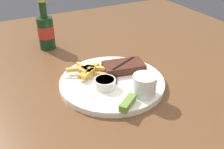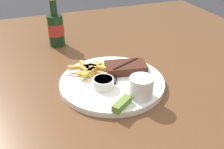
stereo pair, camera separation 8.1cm
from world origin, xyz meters
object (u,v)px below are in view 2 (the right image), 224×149
at_px(steak_portion, 126,67).
at_px(dinner_plate, 112,82).
at_px(coleslaw_cup, 141,86).
at_px(dipping_sauce_cup, 103,82).
at_px(fork_utensil, 85,76).
at_px(pickle_spear, 122,104).
at_px(knife_utensil, 116,72).
at_px(beer_bottle, 56,28).

bearing_deg(steak_portion, dinner_plate, -149.10).
xyz_separation_m(coleslaw_cup, dipping_sauce_cup, (-0.08, 0.08, -0.02)).
bearing_deg(dipping_sauce_cup, fork_utensil, 114.97).
relative_size(dinner_plate, steak_portion, 2.28).
bearing_deg(dinner_plate, steak_portion, 30.90).
height_order(dinner_plate, steak_portion, steak_portion).
distance_m(dinner_plate, pickle_spear, 0.14).
height_order(dinner_plate, knife_utensil, knife_utensil).
bearing_deg(fork_utensil, dipping_sauce_cup, -31.71).
bearing_deg(dipping_sauce_cup, dinner_plate, 36.30).
height_order(steak_portion, pickle_spear, steak_portion).
height_order(steak_portion, knife_utensil, steak_portion).
bearing_deg(knife_utensil, dipping_sauce_cup, 165.22).
distance_m(dipping_sauce_cup, fork_utensil, 0.09).
relative_size(pickle_spear, knife_utensil, 0.46).
distance_m(coleslaw_cup, pickle_spear, 0.08).
height_order(coleslaw_cup, pickle_spear, coleslaw_cup).
height_order(pickle_spear, knife_utensil, pickle_spear).
distance_m(dipping_sauce_cup, pickle_spear, 0.11).
bearing_deg(pickle_spear, dinner_plate, 80.39).
bearing_deg(fork_utensil, coleslaw_cup, -20.21).
distance_m(pickle_spear, knife_utensil, 0.18).
xyz_separation_m(steak_portion, fork_utensil, (-0.14, 0.01, -0.01)).
relative_size(steak_portion, dipping_sauce_cup, 2.28).
distance_m(coleslaw_cup, dipping_sauce_cup, 0.12).
xyz_separation_m(steak_portion, pickle_spear, (-0.09, -0.18, -0.00)).
distance_m(steak_portion, beer_bottle, 0.37).
bearing_deg(beer_bottle, coleslaw_cup, -72.76).
bearing_deg(steak_portion, coleslaw_cup, -96.68).
bearing_deg(beer_bottle, fork_utensil, -84.50).
height_order(dinner_plate, fork_utensil, fork_utensil).
distance_m(dinner_plate, dipping_sauce_cup, 0.05).
distance_m(pickle_spear, fork_utensil, 0.19).
height_order(dinner_plate, coleslaw_cup, coleslaw_cup).
xyz_separation_m(pickle_spear, knife_utensil, (0.05, 0.17, -0.01)).
distance_m(dinner_plate, beer_bottle, 0.39).
height_order(pickle_spear, beer_bottle, beer_bottle).
bearing_deg(fork_utensil, knife_utensil, 26.96).
distance_m(dinner_plate, coleslaw_cup, 0.13).
bearing_deg(fork_utensil, dinner_plate, 0.00).
bearing_deg(dipping_sauce_cup, pickle_spear, -82.41).
height_order(pickle_spear, fork_utensil, pickle_spear).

